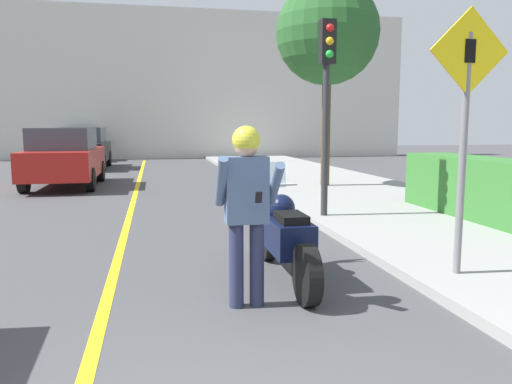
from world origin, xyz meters
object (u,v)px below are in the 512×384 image
crossing_sign (465,117)px  parked_car_grey (82,144)px  street_tree (328,33)px  person_biker (247,197)px  parked_car_red (65,157)px  traffic_light (327,81)px  motorcycle (284,236)px  parked_car_black (84,148)px

crossing_sign → parked_car_grey: (-6.85, 21.97, -0.97)m
crossing_sign → street_tree: bearing=80.8°
person_biker → parked_car_red: size_ratio=0.41×
street_tree → traffic_light: bearing=-109.4°
parked_car_grey → crossing_sign: bearing=-72.7°
motorcycle → parked_car_black: (-4.23, 16.07, 0.35)m
motorcycle → parked_car_grey: 22.01m
person_biker → motorcycle: bearing=53.6°
motorcycle → parked_car_red: bearing=112.1°
traffic_light → parked_car_grey: 19.47m
street_tree → parked_car_black: bearing=131.2°
street_tree → parked_car_grey: bearing=120.7°
person_biker → crossing_sign: crossing_sign is taller
motorcycle → traffic_light: bearing=63.4°
crossing_sign → street_tree: 8.61m
traffic_light → parked_car_red: bearing=130.3°
motorcycle → street_tree: bearing=67.5°
person_biker → street_tree: size_ratio=0.32×
motorcycle → person_biker: (-0.58, -0.78, 0.56)m
parked_car_grey → parked_car_black: bearing=-81.6°
motorcycle → person_biker: bearing=-126.4°
parked_car_red → parked_car_black: 6.39m
parked_car_black → motorcycle: bearing=-75.3°
motorcycle → person_biker: person_biker is taller
traffic_light → motorcycle: bearing=-116.6°
motorcycle → crossing_sign: 2.32m
parked_car_red → traffic_light: bearing=-49.7°
crossing_sign → motorcycle: bearing=163.4°
person_biker → crossing_sign: size_ratio=0.61×
crossing_sign → traffic_light: (-0.24, 3.73, 0.70)m
street_tree → parked_car_grey: size_ratio=1.30×
traffic_light → street_tree: (1.57, 4.44, 1.64)m
parked_car_red → person_biker: bearing=-72.3°
parked_car_grey → street_tree: bearing=-59.3°
person_biker → traffic_light: size_ratio=0.50×
person_biker → parked_car_black: bearing=102.2°
parked_car_black → parked_car_grey: same height
motorcycle → parked_car_grey: (-5.02, 21.42, 0.35)m
crossing_sign → parked_car_black: 17.72m
person_biker → parked_car_black: person_biker is taller
person_biker → parked_car_grey: (-4.45, 22.20, -0.21)m
person_biker → traffic_light: traffic_light is taller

